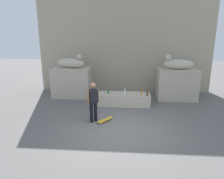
# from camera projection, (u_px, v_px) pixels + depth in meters

# --- Properties ---
(ground_plane) EXTENTS (40.00, 40.00, 0.00)m
(ground_plane) POSITION_uv_depth(u_px,v_px,m) (120.00, 131.00, 8.07)
(ground_plane) COLOR #605E5B
(facade_wall) EXTENTS (10.29, 0.60, 6.51)m
(facade_wall) POSITION_uv_depth(u_px,v_px,m) (125.00, 37.00, 12.75)
(facade_wall) COLOR #A9A087
(facade_wall) RESTS_ON ground_plane
(pedestal_left) EXTENTS (2.08, 1.21, 1.67)m
(pedestal_left) POSITION_uv_depth(u_px,v_px,m) (72.00, 82.00, 12.04)
(pedestal_left) COLOR #B7AD99
(pedestal_left) RESTS_ON ground_plane
(pedestal_right) EXTENTS (2.08, 1.21, 1.67)m
(pedestal_right) POSITION_uv_depth(u_px,v_px,m) (177.00, 84.00, 11.61)
(pedestal_right) COLOR #B7AD99
(pedestal_right) RESTS_ON ground_plane
(statue_reclining_left) EXTENTS (1.68, 0.90, 0.78)m
(statue_reclining_left) POSITION_uv_depth(u_px,v_px,m) (71.00, 63.00, 11.73)
(statue_reclining_left) COLOR beige
(statue_reclining_left) RESTS_ON pedestal_left
(statue_reclining_right) EXTENTS (1.61, 0.59, 0.78)m
(statue_reclining_right) POSITION_uv_depth(u_px,v_px,m) (178.00, 64.00, 11.31)
(statue_reclining_right) COLOR beige
(statue_reclining_right) RESTS_ON pedestal_right
(ledge_block) EXTENTS (2.74, 0.88, 0.60)m
(ledge_block) POSITION_uv_depth(u_px,v_px,m) (123.00, 99.00, 10.81)
(ledge_block) COLOR #B7AD99
(ledge_block) RESTS_ON ground_plane
(skater) EXTENTS (0.44, 0.38, 1.67)m
(skater) POSITION_uv_depth(u_px,v_px,m) (93.00, 100.00, 8.65)
(skater) COLOR black
(skater) RESTS_ON ground_plane
(skateboard) EXTENTS (0.64, 0.76, 0.08)m
(skateboard) POSITION_uv_depth(u_px,v_px,m) (105.00, 120.00, 8.90)
(skateboard) COLOR gold
(skateboard) RESTS_ON ground_plane
(bottle_brown) EXTENTS (0.08, 0.08, 0.32)m
(bottle_brown) POSITION_uv_depth(u_px,v_px,m) (147.00, 93.00, 10.33)
(bottle_brown) COLOR #593314
(bottle_brown) RESTS_ON ledge_block
(bottle_orange) EXTENTS (0.06, 0.06, 0.27)m
(bottle_orange) POSITION_uv_depth(u_px,v_px,m) (142.00, 93.00, 10.49)
(bottle_orange) COLOR orange
(bottle_orange) RESTS_ON ledge_block
(bottle_green) EXTENTS (0.08, 0.08, 0.27)m
(bottle_green) POSITION_uv_depth(u_px,v_px,m) (108.00, 92.00, 10.66)
(bottle_green) COLOR #1E722D
(bottle_green) RESTS_ON ledge_block
(bottle_clear) EXTENTS (0.08, 0.08, 0.28)m
(bottle_clear) POSITION_uv_depth(u_px,v_px,m) (125.00, 91.00, 10.74)
(bottle_clear) COLOR silver
(bottle_clear) RESTS_ON ledge_block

